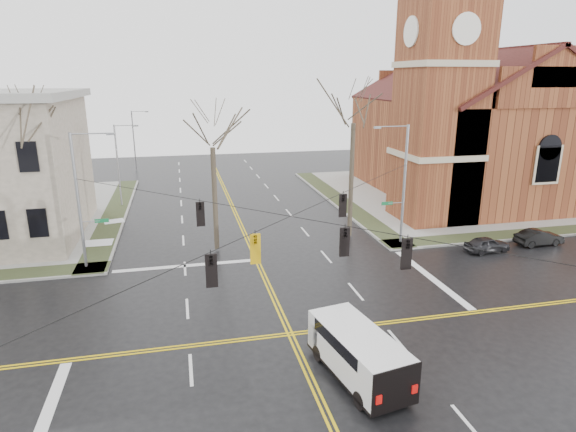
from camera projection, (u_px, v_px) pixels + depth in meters
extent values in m
plane|color=black|center=(290.00, 334.00, 24.27)|extent=(120.00, 120.00, 0.00)
cube|color=gray|center=(459.00, 194.00, 53.00)|extent=(30.00, 30.00, 0.15)
cube|color=#333A20|center=(340.00, 200.00, 50.03)|extent=(2.00, 30.00, 0.02)
cube|color=#333A20|center=(551.00, 231.00, 40.06)|extent=(30.00, 2.00, 0.02)
cube|color=#333A20|center=(114.00, 213.00, 45.23)|extent=(2.00, 30.00, 0.02)
cube|color=gold|center=(288.00, 334.00, 24.24)|extent=(0.12, 100.00, 0.01)
cube|color=gold|center=(293.00, 334.00, 24.29)|extent=(0.12, 100.00, 0.01)
cube|color=gold|center=(291.00, 335.00, 24.15)|extent=(100.00, 0.12, 0.01)
cube|color=gold|center=(290.00, 333.00, 24.38)|extent=(100.00, 0.12, 0.01)
cube|color=silver|center=(185.00, 266.00, 33.03)|extent=(9.50, 0.50, 0.01)
cube|color=silver|center=(430.00, 277.00, 31.19)|extent=(0.50, 9.50, 0.01)
cube|color=brown|center=(439.00, 107.00, 41.04)|extent=(6.00, 6.00, 20.00)
cylinder|color=silver|center=(467.00, 29.00, 36.51)|extent=(2.40, 0.15, 2.40)
cylinder|color=silver|center=(411.00, 32.00, 38.71)|extent=(0.15, 2.40, 2.40)
cube|color=brown|center=(467.00, 148.00, 52.78)|extent=(18.00, 24.00, 10.00)
cube|color=brown|center=(414.00, 189.00, 45.98)|extent=(2.00, 5.00, 4.40)
cylinder|color=gray|center=(404.00, 185.00, 36.20)|extent=(0.20, 0.20, 9.00)
cylinder|color=gray|center=(396.00, 203.00, 36.45)|extent=(1.20, 0.06, 0.06)
cube|color=#116334|center=(387.00, 203.00, 36.30)|extent=(0.90, 0.04, 0.25)
cylinder|color=gray|center=(393.00, 126.00, 34.72)|extent=(2.40, 0.08, 0.08)
cube|color=gray|center=(377.00, 127.00, 34.48)|extent=(0.50, 0.22, 0.15)
cylinder|color=gray|center=(78.00, 202.00, 31.28)|extent=(0.20, 0.20, 9.00)
cylinder|color=gray|center=(91.00, 221.00, 31.78)|extent=(1.20, 0.06, 0.06)
cube|color=#116334|center=(102.00, 221.00, 31.93)|extent=(0.90, 0.04, 0.25)
cylinder|color=gray|center=(90.00, 134.00, 30.31)|extent=(2.40, 0.08, 0.08)
cube|color=gray|center=(110.00, 134.00, 30.58)|extent=(0.50, 0.22, 0.15)
cylinder|color=black|center=(290.00, 216.00, 22.54)|extent=(23.02, 23.02, 0.03)
cylinder|color=black|center=(290.00, 216.00, 22.54)|extent=(23.02, 23.02, 0.03)
imported|color=black|center=(211.00, 271.00, 18.15)|extent=(0.21, 0.26, 1.30)
imported|color=black|center=(343.00, 205.00, 27.35)|extent=(0.21, 0.26, 1.30)
imported|color=#C5950B|center=(255.00, 249.00, 20.45)|extent=(0.21, 0.26, 1.30)
imported|color=black|center=(200.00, 214.00, 25.64)|extent=(0.21, 0.26, 1.30)
imported|color=black|center=(407.00, 254.00, 19.86)|extent=(0.21, 0.26, 1.30)
imported|color=black|center=(345.00, 242.00, 21.30)|extent=(0.21, 0.26, 1.30)
cylinder|color=gray|center=(118.00, 166.00, 47.03)|extent=(0.16, 0.16, 8.00)
cylinder|color=gray|center=(125.00, 125.00, 46.16)|extent=(2.00, 0.07, 0.07)
cube|color=gray|center=(136.00, 126.00, 46.39)|extent=(0.45, 0.20, 0.13)
cylinder|color=gray|center=(134.00, 141.00, 65.76)|extent=(0.16, 0.16, 8.00)
cylinder|color=gray|center=(139.00, 111.00, 64.89)|extent=(2.00, 0.07, 0.07)
cube|color=gray|center=(147.00, 112.00, 65.11)|extent=(0.45, 0.20, 0.13)
cube|color=white|center=(358.00, 352.00, 20.44)|extent=(3.07, 5.77, 1.76)
cube|color=white|center=(333.00, 332.00, 22.51)|extent=(2.25, 1.30, 1.24)
cube|color=black|center=(329.00, 318.00, 22.67)|extent=(1.90, 0.47, 0.83)
cube|color=black|center=(356.00, 338.00, 20.46)|extent=(2.77, 4.04, 0.57)
cube|color=#B70C0A|center=(379.00, 400.00, 17.73)|extent=(0.26, 0.12, 0.35)
cube|color=#B70C0A|center=(415.00, 389.00, 18.34)|extent=(0.26, 0.12, 0.35)
cube|color=black|center=(357.00, 370.00, 20.69)|extent=(3.13, 5.83, 0.10)
cylinder|color=black|center=(319.00, 353.00, 21.91)|extent=(0.40, 0.78, 0.74)
cylinder|color=black|center=(355.00, 344.00, 22.63)|extent=(0.40, 0.78, 0.74)
cylinder|color=black|center=(361.00, 400.00, 18.72)|extent=(0.40, 0.78, 0.74)
cylinder|color=black|center=(401.00, 388.00, 19.44)|extent=(0.40, 0.78, 0.74)
imported|color=black|center=(487.00, 244.00, 35.53)|extent=(3.53, 1.64, 1.17)
imported|color=black|center=(539.00, 237.00, 36.99)|extent=(3.74, 1.40, 1.22)
cylinder|color=#373023|center=(41.00, 200.00, 32.90)|extent=(0.36, 0.36, 8.43)
cylinder|color=#373023|center=(215.00, 200.00, 34.87)|extent=(0.36, 0.36, 7.56)
cylinder|color=#373023|center=(351.00, 181.00, 37.72)|extent=(0.36, 0.36, 8.95)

